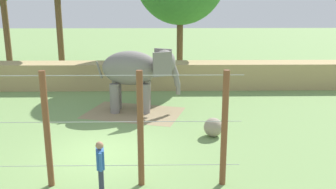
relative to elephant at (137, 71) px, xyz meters
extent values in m
plane|color=#759956|center=(-0.99, -5.33, -2.05)|extent=(120.00, 120.00, 0.00)
cube|color=#937F5B|center=(-0.16, -0.40, -2.05)|extent=(5.29, 4.27, 0.01)
cube|color=tan|center=(-0.99, 4.96, -1.24)|extent=(36.00, 1.80, 1.62)
cylinder|color=gray|center=(0.44, 0.39, -1.31)|extent=(0.46, 0.46, 1.48)
cylinder|color=gray|center=(0.42, -0.42, -1.31)|extent=(0.46, 0.46, 1.48)
cylinder|color=gray|center=(-1.06, 0.44, -1.31)|extent=(0.46, 0.46, 1.48)
cylinder|color=gray|center=(-1.09, -0.37, -1.31)|extent=(0.46, 0.46, 1.48)
ellipsoid|color=gray|center=(-0.32, 0.01, 0.14)|extent=(2.79, 1.56, 1.69)
ellipsoid|color=gray|center=(1.40, -0.04, 0.44)|extent=(1.08, 1.19, 1.22)
cube|color=gray|center=(1.31, 0.59, 0.44)|extent=(0.90, 0.52, 1.16)
cube|color=gray|center=(1.27, -0.67, 0.44)|extent=(0.91, 0.47, 1.16)
cylinder|color=gray|center=(1.85, -0.05, 0.00)|extent=(0.53, 0.35, 0.66)
cylinder|color=gray|center=(1.98, -0.06, -0.46)|extent=(0.38, 0.29, 0.62)
cylinder|color=gray|center=(2.06, -0.06, -0.90)|extent=(0.22, 0.22, 0.58)
cylinder|color=gray|center=(-1.85, 0.05, 0.04)|extent=(0.32, 0.11, 0.84)
sphere|color=gray|center=(3.34, -3.68, -1.66)|extent=(0.78, 0.78, 0.78)
cylinder|color=brown|center=(-2.13, -7.72, -0.28)|extent=(0.19, 0.19, 3.54)
cylinder|color=brown|center=(0.60, -7.72, -0.28)|extent=(0.19, 0.19, 3.54)
cylinder|color=brown|center=(3.07, -7.72, -0.28)|extent=(0.19, 0.19, 3.54)
cylinder|color=#B7B7BC|center=(-0.99, -7.72, -1.41)|extent=(9.12, 0.02, 0.02)
cylinder|color=#B7B7BC|center=(-0.99, -7.72, -0.03)|extent=(9.12, 0.02, 0.02)
cylinder|color=#B7B7BC|center=(-0.99, -7.72, 1.35)|extent=(9.12, 0.02, 0.02)
cylinder|color=#33384C|center=(-0.49, -8.46, -1.61)|extent=(0.15, 0.15, 0.88)
cylinder|color=#33384C|center=(-0.52, -8.30, -1.61)|extent=(0.15, 0.15, 0.88)
cube|color=#3366B2|center=(-0.50, -8.38, -0.89)|extent=(0.28, 0.40, 0.56)
sphere|color=#A87A5B|center=(-0.50, -8.38, -0.49)|extent=(0.22, 0.22, 0.22)
cylinder|color=#3366B2|center=(-0.46, -8.62, -0.89)|extent=(0.11, 0.11, 0.54)
cylinder|color=#3366B2|center=(-0.55, -8.15, -0.89)|extent=(0.11, 0.11, 0.54)
cube|color=black|center=(-0.63, -8.14, -1.11)|extent=(0.03, 0.07, 0.14)
cylinder|color=brown|center=(-6.04, 8.84, 1.20)|extent=(0.44, 0.44, 6.50)
cylinder|color=brown|center=(2.54, 8.19, 0.13)|extent=(0.44, 0.44, 4.36)
cylinder|color=brown|center=(-10.10, 9.51, 1.14)|extent=(0.44, 0.44, 6.38)
camera|label=1|loc=(1.22, -17.93, 3.44)|focal=39.40mm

